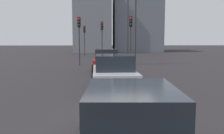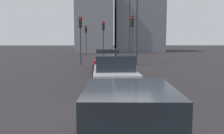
{
  "view_description": "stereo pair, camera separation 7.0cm",
  "coord_description": "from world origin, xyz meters",
  "px_view_note": "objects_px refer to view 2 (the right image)",
  "views": [
    {
      "loc": [
        -6.71,
        0.27,
        2.35
      ],
      "look_at": [
        1.75,
        -0.04,
        1.37
      ],
      "focal_mm": 39.49,
      "sensor_mm": 36.0,
      "label": 1
    },
    {
      "loc": [
        -6.71,
        0.2,
        2.35
      ],
      "look_at": [
        1.75,
        -0.04,
        1.37
      ],
      "focal_mm": 39.49,
      "sensor_mm": 36.0,
      "label": 2
    }
  ],
  "objects_px": {
    "car_red_lead": "(108,61)",
    "car_black_third": "(129,126)",
    "street_lamp_kerbside": "(129,22)",
    "traffic_light_near_right": "(80,31)",
    "traffic_light_far_left": "(103,33)",
    "traffic_light_far_right": "(86,34)",
    "traffic_light_near_left": "(132,30)",
    "street_lamp_far": "(137,18)",
    "car_silver_second": "(114,74)"
  },
  "relations": [
    {
      "from": "car_silver_second",
      "to": "car_black_third",
      "type": "bearing_deg",
      "value": 178.59
    },
    {
      "from": "car_black_third",
      "to": "traffic_light_far_right",
      "type": "relative_size",
      "value": 1.14
    },
    {
      "from": "car_silver_second",
      "to": "street_lamp_kerbside",
      "type": "distance_m",
      "value": 16.69
    },
    {
      "from": "traffic_light_far_left",
      "to": "street_lamp_kerbside",
      "type": "bearing_deg",
      "value": 88.34
    },
    {
      "from": "traffic_light_far_left",
      "to": "traffic_light_far_right",
      "type": "xyz_separation_m",
      "value": [
        5.99,
        2.36,
        -0.09
      ]
    },
    {
      "from": "traffic_light_near_left",
      "to": "car_silver_second",
      "type": "bearing_deg",
      "value": -5.91
    },
    {
      "from": "car_red_lead",
      "to": "traffic_light_near_left",
      "type": "relative_size",
      "value": 0.97
    },
    {
      "from": "car_red_lead",
      "to": "traffic_light_near_left",
      "type": "distance_m",
      "value": 5.89
    },
    {
      "from": "traffic_light_near_left",
      "to": "traffic_light_near_right",
      "type": "bearing_deg",
      "value": -83.56
    },
    {
      "from": "car_silver_second",
      "to": "street_lamp_far",
      "type": "height_order",
      "value": "street_lamp_far"
    },
    {
      "from": "street_lamp_kerbside",
      "to": "car_black_third",
      "type": "bearing_deg",
      "value": 174.45
    },
    {
      "from": "car_red_lead",
      "to": "car_black_third",
      "type": "xyz_separation_m",
      "value": [
        -12.96,
        -0.26,
        -0.05
      ]
    },
    {
      "from": "car_red_lead",
      "to": "traffic_light_near_right",
      "type": "xyz_separation_m",
      "value": [
        4.74,
        2.36,
        2.27
      ]
    },
    {
      "from": "traffic_light_near_right",
      "to": "street_lamp_kerbside",
      "type": "bearing_deg",
      "value": 130.3
    },
    {
      "from": "traffic_light_far_left",
      "to": "traffic_light_far_right",
      "type": "height_order",
      "value": "traffic_light_far_left"
    },
    {
      "from": "traffic_light_near_right",
      "to": "traffic_light_far_right",
      "type": "bearing_deg",
      "value": 175.87
    },
    {
      "from": "car_silver_second",
      "to": "traffic_light_near_right",
      "type": "xyz_separation_m",
      "value": [
        11.16,
        2.59,
        2.27
      ]
    },
    {
      "from": "traffic_light_near_left",
      "to": "street_lamp_far",
      "type": "height_order",
      "value": "street_lamp_far"
    },
    {
      "from": "traffic_light_near_right",
      "to": "traffic_light_near_left",
      "type": "bearing_deg",
      "value": 86.35
    },
    {
      "from": "street_lamp_kerbside",
      "to": "traffic_light_near_right",
      "type": "bearing_deg",
      "value": 136.24
    },
    {
      "from": "car_red_lead",
      "to": "car_black_third",
      "type": "relative_size",
      "value": 0.9
    },
    {
      "from": "car_black_third",
      "to": "traffic_light_near_right",
      "type": "relative_size",
      "value": 1.09
    },
    {
      "from": "traffic_light_far_left",
      "to": "street_lamp_kerbside",
      "type": "xyz_separation_m",
      "value": [
        -0.0,
        -2.82,
        1.1
      ]
    },
    {
      "from": "car_red_lead",
      "to": "street_lamp_far",
      "type": "distance_m",
      "value": 6.35
    },
    {
      "from": "street_lamp_kerbside",
      "to": "street_lamp_far",
      "type": "relative_size",
      "value": 0.99
    },
    {
      "from": "traffic_light_near_left",
      "to": "traffic_light_near_right",
      "type": "distance_m",
      "value": 4.61
    },
    {
      "from": "car_red_lead",
      "to": "traffic_light_near_left",
      "type": "xyz_separation_m",
      "value": [
        4.93,
        -2.25,
        2.32
      ]
    },
    {
      "from": "car_black_third",
      "to": "traffic_light_far_right",
      "type": "height_order",
      "value": "traffic_light_far_right"
    },
    {
      "from": "car_black_third",
      "to": "traffic_light_far_left",
      "type": "height_order",
      "value": "traffic_light_far_left"
    },
    {
      "from": "car_red_lead",
      "to": "traffic_light_far_right",
      "type": "distance_m",
      "value": 16.15
    },
    {
      "from": "traffic_light_near_left",
      "to": "traffic_light_far_right",
      "type": "distance_m",
      "value": 11.93
    },
    {
      "from": "traffic_light_near_right",
      "to": "street_lamp_kerbside",
      "type": "distance_m",
      "value": 7.06
    },
    {
      "from": "car_black_third",
      "to": "street_lamp_kerbside",
      "type": "bearing_deg",
      "value": -3.35
    },
    {
      "from": "car_silver_second",
      "to": "street_lamp_kerbside",
      "type": "height_order",
      "value": "street_lamp_kerbside"
    },
    {
      "from": "traffic_light_near_left",
      "to": "car_red_lead",
      "type": "bearing_deg",
      "value": -20.38
    },
    {
      "from": "car_black_third",
      "to": "traffic_light_near_right",
      "type": "distance_m",
      "value": 18.04
    },
    {
      "from": "traffic_light_near_right",
      "to": "traffic_light_far_left",
      "type": "relative_size",
      "value": 1.01
    },
    {
      "from": "car_black_third",
      "to": "street_lamp_far",
      "type": "bearing_deg",
      "value": -5.5
    },
    {
      "from": "traffic_light_near_right",
      "to": "street_lamp_far",
      "type": "bearing_deg",
      "value": 83.45
    },
    {
      "from": "car_black_third",
      "to": "traffic_light_near_left",
      "type": "xyz_separation_m",
      "value": [
        17.89,
        -1.99,
        2.37
      ]
    },
    {
      "from": "traffic_light_near_right",
      "to": "car_silver_second",
      "type": "bearing_deg",
      "value": 7.14
    },
    {
      "from": "car_silver_second",
      "to": "street_lamp_kerbside",
      "type": "relative_size",
      "value": 0.6
    },
    {
      "from": "car_red_lead",
      "to": "street_lamp_kerbside",
      "type": "bearing_deg",
      "value": -13.21
    },
    {
      "from": "traffic_light_far_right",
      "to": "street_lamp_kerbside",
      "type": "relative_size",
      "value": 0.58
    },
    {
      "from": "traffic_light_near_right",
      "to": "traffic_light_far_right",
      "type": "height_order",
      "value": "traffic_light_near_right"
    },
    {
      "from": "traffic_light_far_left",
      "to": "street_lamp_far",
      "type": "xyz_separation_m",
      "value": [
        -5.1,
        -2.99,
        1.14
      ]
    },
    {
      "from": "car_silver_second",
      "to": "street_lamp_kerbside",
      "type": "bearing_deg",
      "value": -9.45
    },
    {
      "from": "street_lamp_far",
      "to": "street_lamp_kerbside",
      "type": "bearing_deg",
      "value": 1.98
    },
    {
      "from": "traffic_light_far_right",
      "to": "traffic_light_near_right",
      "type": "bearing_deg",
      "value": 4.85
    },
    {
      "from": "street_lamp_far",
      "to": "traffic_light_far_left",
      "type": "bearing_deg",
      "value": 30.43
    }
  ]
}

